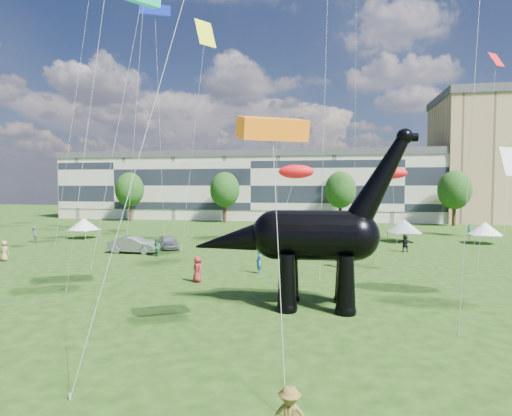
# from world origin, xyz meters

# --- Properties ---
(ground) EXTENTS (220.00, 220.00, 0.00)m
(ground) POSITION_xyz_m (0.00, 0.00, 0.00)
(ground) COLOR #16330C
(ground) RESTS_ON ground
(terrace_row) EXTENTS (78.00, 11.00, 12.00)m
(terrace_row) POSITION_xyz_m (-8.00, 62.00, 6.00)
(terrace_row) COLOR beige
(terrace_row) RESTS_ON ground
(tree_far_left) EXTENTS (5.20, 5.20, 9.44)m
(tree_far_left) POSITION_xyz_m (-30.00, 53.00, 6.29)
(tree_far_left) COLOR #382314
(tree_far_left) RESTS_ON ground
(tree_mid_left) EXTENTS (5.20, 5.20, 9.44)m
(tree_mid_left) POSITION_xyz_m (-12.00, 53.00, 6.29)
(tree_mid_left) COLOR #382314
(tree_mid_left) RESTS_ON ground
(tree_mid_right) EXTENTS (5.20, 5.20, 9.44)m
(tree_mid_right) POSITION_xyz_m (8.00, 53.00, 6.29)
(tree_mid_right) COLOR #382314
(tree_mid_right) RESTS_ON ground
(tree_far_right) EXTENTS (5.20, 5.20, 9.44)m
(tree_far_right) POSITION_xyz_m (26.00, 53.00, 6.29)
(tree_far_right) COLOR #382314
(tree_far_right) RESTS_ON ground
(dinosaur_sculpture) EXTENTS (11.92, 3.32, 9.78)m
(dinosaur_sculpture) POSITION_xyz_m (5.29, 2.67, 3.69)
(dinosaur_sculpture) COLOR black
(dinosaur_sculpture) RESTS_ON ground
(car_silver) EXTENTS (3.64, 4.37, 1.41)m
(car_silver) POSITION_xyz_m (-10.06, 21.50, 0.70)
(car_silver) COLOR #B8B9BE
(car_silver) RESTS_ON ground
(car_grey) EXTENTS (4.85, 1.77, 1.59)m
(car_grey) POSITION_xyz_m (-12.14, 18.08, 0.79)
(car_grey) COLOR gray
(car_grey) RESTS_ON ground
(car_white) EXTENTS (5.65, 3.82, 1.44)m
(car_white) POSITION_xyz_m (4.18, 23.59, 0.72)
(car_white) COLOR silver
(car_white) RESTS_ON ground
(car_dark) EXTENTS (3.40, 5.63, 1.53)m
(car_dark) POSITION_xyz_m (6.62, 21.34, 0.76)
(car_dark) COLOR #595960
(car_dark) RESTS_ON ground
(gazebo_near) EXTENTS (4.56, 4.56, 2.62)m
(gazebo_near) POSITION_xyz_m (14.81, 31.17, 1.84)
(gazebo_near) COLOR silver
(gazebo_near) RESTS_ON ground
(gazebo_far) EXTENTS (3.82, 3.82, 2.44)m
(gazebo_far) POSITION_xyz_m (23.49, 31.13, 1.71)
(gazebo_far) COLOR white
(gazebo_far) RESTS_ON ground
(gazebo_left) EXTENTS (4.08, 4.08, 2.51)m
(gazebo_left) POSITION_xyz_m (-23.46, 27.74, 1.76)
(gazebo_left) COLOR silver
(gazebo_left) RESTS_ON ground
(visitors) EXTENTS (51.85, 48.31, 1.83)m
(visitors) POSITION_xyz_m (-1.52, 16.07, 0.87)
(visitors) COLOR maroon
(visitors) RESTS_ON ground
(kites) EXTENTS (67.54, 52.56, 31.20)m
(kites) POSITION_xyz_m (6.49, 18.23, 21.51)
(kites) COLOR red
(kites) RESTS_ON ground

